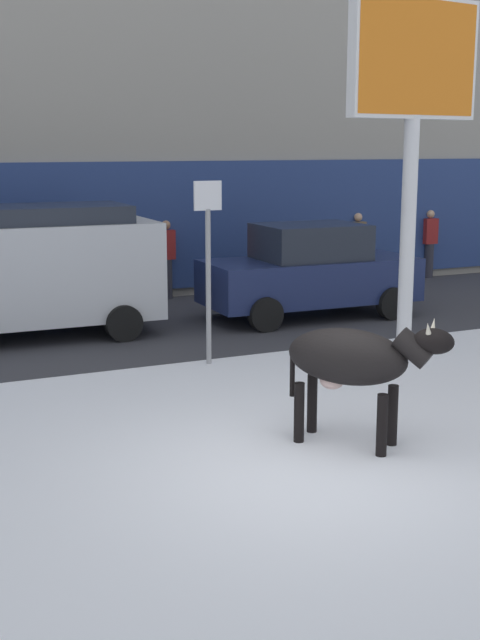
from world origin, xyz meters
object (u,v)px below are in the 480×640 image
Objects in this scene: billboard at (414,80)px; car_silver_van at (26,268)px; pedestrian_by_cars at (167,259)px; pedestrian_far_left at (357,248)px; car_navy_sedan at (310,272)px; cow_black at (353,360)px; street_sign at (208,257)px; pedestrian_near_billboard at (429,244)px.

car_silver_van is at bearing 144.34° from billboard.
car_silver_van reaches higher than pedestrian_by_cars.
billboard is at bearing -116.55° from pedestrian_far_left.
car_navy_sedan is at bearing -134.80° from pedestrian_far_left.
cow_black is at bearing -72.61° from car_silver_van.
car_navy_sedan is at bearing -59.67° from pedestrian_by_cars.
billboard is 1.97× the size of street_sign.
street_sign reaches higher than pedestrian_far_left.
pedestrian_far_left is 8.55m from street_sign.
cow_black is at bearing -133.23° from billboard.
pedestrian_by_cars is at bearing 36.58° from car_silver_van.
pedestrian_near_billboard reaches higher than cow_black.
pedestrian_by_cars is 0.61× the size of street_sign.
billboard reaches higher than cow_black.
pedestrian_by_cars is at bearing 180.00° from pedestrian_far_left.
street_sign is (-8.51, -5.68, 0.79)m from pedestrian_near_billboard.
pedestrian_by_cars is at bearing 104.98° from billboard.
billboard reaches higher than pedestrian_by_cars.
billboard is at bearing -75.02° from pedestrian_by_cars.
car_silver_van is 2.69× the size of pedestrian_far_left.
street_sign is at bearing -141.85° from car_navy_sedan.
pedestrian_by_cars is (-1.73, 6.45, -3.43)m from billboard.
car_navy_sedan reaches higher than pedestrian_by_cars.
pedestrian_by_cars reaches higher than cow_black.
billboard is at bearing -35.66° from car_silver_van.
car_silver_van reaches higher than pedestrian_near_billboard.
car_silver_van is at bearing 107.39° from cow_black.
car_silver_van reaches higher than car_navy_sedan.
cow_black is at bearing -89.45° from street_sign.
car_navy_sedan is at bearing -149.28° from pedestrian_near_billboard.
pedestrian_by_cars and pedestrian_far_left have the same top height.
car_silver_van is 4.46m from pedestrian_by_cars.
pedestrian_by_cars is (-1.84, 3.14, -0.03)m from car_navy_sedan.
pedestrian_by_cars is (-7.12, 0.00, 0.00)m from pedestrian_near_billboard.
billboard reaches higher than pedestrian_far_left.
pedestrian_by_cars is at bearing 120.33° from car_navy_sedan.
pedestrian_by_cars is 4.95m from pedestrian_far_left.
cow_black is 9.83m from pedestrian_by_cars.
street_sign reaches higher than cow_black.
cow_black is 11.60m from pedestrian_far_left.
billboard is 3.21× the size of pedestrian_by_cars.
car_navy_sedan reaches higher than pedestrian_far_left.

